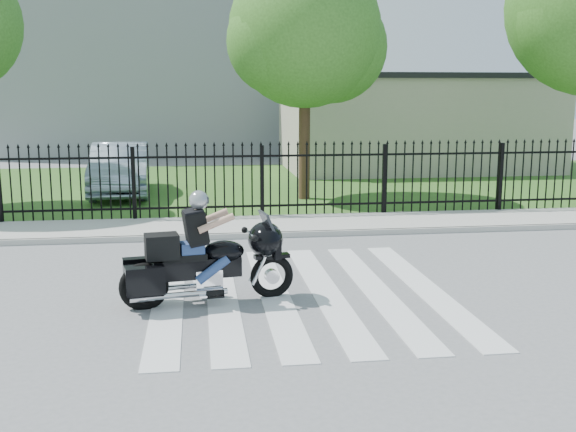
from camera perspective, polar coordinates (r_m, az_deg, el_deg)
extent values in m
plane|color=slate|center=(10.45, 1.02, -6.54)|extent=(120.00, 120.00, 0.00)
cube|color=#ADAAA3|center=(15.25, -1.83, -0.83)|extent=(40.00, 2.00, 0.12)
cube|color=#ADAAA3|center=(14.28, -1.41, -1.62)|extent=(40.00, 0.12, 0.12)
cube|color=#335E20|center=(22.14, -3.70, 2.60)|extent=(40.00, 12.00, 0.02)
cube|color=black|center=(16.17, -2.20, 0.87)|extent=(26.00, 0.04, 0.05)
cube|color=black|center=(16.02, -2.23, 5.10)|extent=(26.00, 0.04, 0.05)
cylinder|color=#382316|center=(19.14, 1.40, 7.59)|extent=(0.32, 0.32, 4.16)
sphere|color=#32631C|center=(19.18, 1.44, 15.38)|extent=(4.20, 4.20, 4.20)
cube|color=#B3A895|center=(27.27, 10.61, 7.62)|extent=(10.00, 6.00, 3.50)
cube|color=black|center=(27.24, 10.74, 11.50)|extent=(10.20, 6.20, 0.20)
cube|color=gray|center=(36.02, -10.40, 15.07)|extent=(15.00, 10.00, 12.00)
torus|color=black|center=(10.19, -1.38, -5.12)|extent=(0.68, 0.23, 0.67)
torus|color=black|center=(9.86, -12.10, -5.88)|extent=(0.72, 0.26, 0.71)
cube|color=black|center=(9.90, -7.65, -4.39)|extent=(1.29, 0.44, 0.29)
ellipsoid|color=black|center=(9.91, -5.46, -2.99)|extent=(0.66, 0.48, 0.32)
cube|color=black|center=(9.82, -8.79, -3.43)|extent=(0.67, 0.41, 0.10)
cube|color=silver|center=(9.96, -6.79, -5.26)|extent=(0.43, 0.35, 0.29)
ellipsoid|color=black|center=(10.02, -1.93, -2.00)|extent=(0.63, 0.78, 0.53)
cube|color=black|center=(9.74, -10.63, -2.54)|extent=(0.52, 0.44, 0.35)
cube|color=navy|center=(9.81, -8.14, -2.72)|extent=(0.37, 0.34, 0.18)
sphere|color=#A0A4A7|center=(9.69, -7.56, 1.35)|extent=(0.28, 0.28, 0.28)
imported|color=#8C9DB0|center=(20.62, -13.99, 3.89)|extent=(1.86, 4.72, 1.53)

